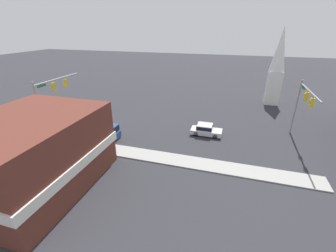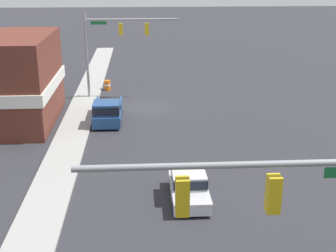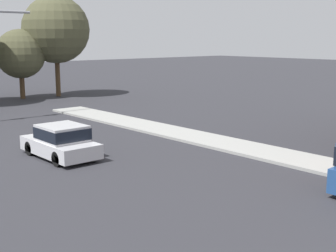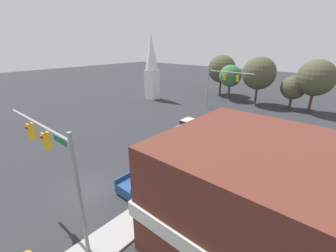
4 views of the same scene
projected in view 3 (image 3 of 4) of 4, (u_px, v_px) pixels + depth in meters
name	position (u px, v px, depth m)	size (l,w,h in m)	color
car_lead	(61.00, 141.00, 21.10)	(1.92, 4.21, 1.53)	black
backdrop_tree_right_mid	(20.00, 54.00, 41.50)	(4.36, 4.36, 6.18)	#4C3823
backdrop_tree_right_far	(56.00, 30.00, 42.84)	(6.17, 6.17, 9.23)	#4C3823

